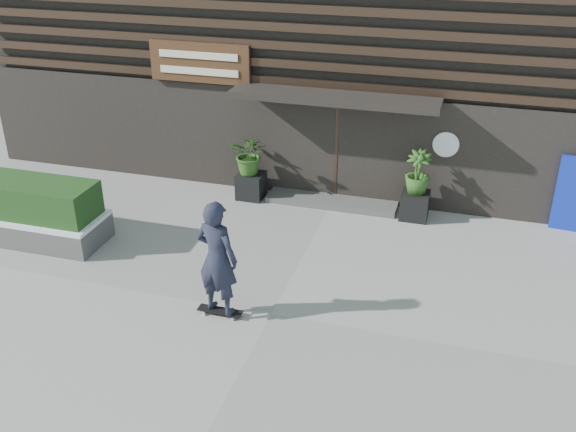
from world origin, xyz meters
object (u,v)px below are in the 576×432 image
(planter_pot_left, at_px, (251,185))
(raised_bed, at_px, (24,225))
(skateboarder, at_px, (217,258))
(planter_pot_right, at_px, (415,205))

(planter_pot_left, bearing_deg, raised_bed, -140.87)
(raised_bed, distance_m, skateboarder, 5.25)
(raised_bed, xyz_separation_m, skateboarder, (4.96, -1.50, 0.86))
(raised_bed, relative_size, skateboarder, 1.64)
(skateboarder, bearing_deg, raised_bed, 163.18)
(planter_pot_left, distance_m, raised_bed, 5.02)
(planter_pot_right, distance_m, raised_bed, 8.32)
(skateboarder, bearing_deg, planter_pot_right, 59.60)
(planter_pot_left, xyz_separation_m, raised_bed, (-3.89, -3.17, -0.05))
(planter_pot_left, relative_size, raised_bed, 0.17)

